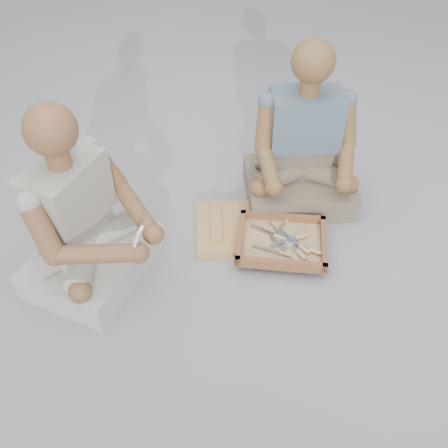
# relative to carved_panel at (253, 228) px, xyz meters

# --- Properties ---
(ground) EXTENTS (60.00, 60.00, 0.00)m
(ground) POSITION_rel_carved_panel_xyz_m (-0.05, -0.46, -0.02)
(ground) COLOR #9E9DA2
(ground) RESTS_ON ground
(carved_panel) EXTENTS (0.69, 0.52, 0.04)m
(carved_panel) POSITION_rel_carved_panel_xyz_m (0.00, 0.00, 0.00)
(carved_panel) COLOR #AC7242
(carved_panel) RESTS_ON ground
(tool_tray) EXTENTS (0.48, 0.38, 0.06)m
(tool_tray) POSITION_rel_carved_panel_xyz_m (0.16, -0.13, 0.04)
(tool_tray) COLOR brown
(tool_tray) RESTS_ON carved_panel
(chisel_0) EXTENTS (0.16, 0.17, 0.02)m
(chisel_0) POSITION_rel_carved_panel_xyz_m (0.21, -0.23, 0.05)
(chisel_0) COLOR silver
(chisel_0) RESTS_ON tool_tray
(chisel_1) EXTENTS (0.22, 0.07, 0.02)m
(chisel_1) POSITION_rel_carved_panel_xyz_m (0.17, -0.22, 0.05)
(chisel_1) COLOR silver
(chisel_1) RESTS_ON tool_tray
(chisel_2) EXTENTS (0.17, 0.17, 0.02)m
(chisel_2) POSITION_rel_carved_panel_xyz_m (0.27, -0.17, 0.05)
(chisel_2) COLOR silver
(chisel_2) RESTS_ON tool_tray
(chisel_3) EXTENTS (0.21, 0.11, 0.02)m
(chisel_3) POSITION_rel_carved_panel_xyz_m (0.13, -0.10, 0.06)
(chisel_3) COLOR silver
(chisel_3) RESTS_ON tool_tray
(chisel_4) EXTENTS (0.14, 0.19, 0.02)m
(chisel_4) POSITION_rel_carved_panel_xyz_m (0.26, -0.21, 0.06)
(chisel_4) COLOR silver
(chisel_4) RESTS_ON tool_tray
(chisel_5) EXTENTS (0.21, 0.10, 0.02)m
(chisel_5) POSITION_rel_carved_panel_xyz_m (0.32, -0.19, 0.06)
(chisel_5) COLOR silver
(chisel_5) RESTS_ON tool_tray
(chisel_6) EXTENTS (0.20, 0.12, 0.02)m
(chisel_6) POSITION_rel_carved_panel_xyz_m (0.25, -0.10, 0.06)
(chisel_6) COLOR silver
(chisel_6) RESTS_ON tool_tray
(chisel_7) EXTENTS (0.14, 0.19, 0.02)m
(chisel_7) POSITION_rel_carved_panel_xyz_m (0.20, -0.21, 0.05)
(chisel_7) COLOR silver
(chisel_7) RESTS_ON tool_tray
(chisel_8) EXTENTS (0.11, 0.21, 0.02)m
(chisel_8) POSITION_rel_carved_panel_xyz_m (0.18, 0.03, 0.05)
(chisel_8) COLOR silver
(chisel_8) RESTS_ON tool_tray
(chisel_9) EXTENTS (0.15, 0.19, 0.02)m
(chisel_9) POSITION_rel_carved_panel_xyz_m (0.18, -0.12, 0.04)
(chisel_9) COLOR silver
(chisel_9) RESTS_ON tool_tray
(wood_chip_0) EXTENTS (0.02, 0.02, 0.00)m
(wood_chip_0) POSITION_rel_carved_panel_xyz_m (0.42, -0.27, -0.02)
(wood_chip_0) COLOR tan
(wood_chip_0) RESTS_ON ground
(wood_chip_1) EXTENTS (0.02, 0.02, 0.00)m
(wood_chip_1) POSITION_rel_carved_panel_xyz_m (0.43, -0.36, -0.02)
(wood_chip_1) COLOR tan
(wood_chip_1) RESTS_ON ground
(wood_chip_2) EXTENTS (0.02, 0.02, 0.00)m
(wood_chip_2) POSITION_rel_carved_panel_xyz_m (0.47, -0.38, -0.02)
(wood_chip_2) COLOR tan
(wood_chip_2) RESTS_ON ground
(wood_chip_3) EXTENTS (0.02, 0.02, 0.00)m
(wood_chip_3) POSITION_rel_carved_panel_xyz_m (0.22, -0.28, -0.02)
(wood_chip_3) COLOR tan
(wood_chip_3) RESTS_ON ground
(wood_chip_4) EXTENTS (0.02, 0.02, 0.00)m
(wood_chip_4) POSITION_rel_carved_panel_xyz_m (-0.17, -0.34, -0.02)
(wood_chip_4) COLOR tan
(wood_chip_4) RESTS_ON ground
(wood_chip_5) EXTENTS (0.02, 0.02, 0.00)m
(wood_chip_5) POSITION_rel_carved_panel_xyz_m (-0.05, -0.40, -0.02)
(wood_chip_5) COLOR tan
(wood_chip_5) RESTS_ON ground
(wood_chip_6) EXTENTS (0.02, 0.02, 0.00)m
(wood_chip_6) POSITION_rel_carved_panel_xyz_m (-0.18, -0.26, -0.02)
(wood_chip_6) COLOR tan
(wood_chip_6) RESTS_ON ground
(wood_chip_7) EXTENTS (0.02, 0.02, 0.00)m
(wood_chip_7) POSITION_rel_carved_panel_xyz_m (0.17, -0.35, -0.02)
(wood_chip_7) COLOR tan
(wood_chip_7) RESTS_ON ground
(wood_chip_8) EXTENTS (0.02, 0.02, 0.00)m
(wood_chip_8) POSITION_rel_carved_panel_xyz_m (0.05, -0.31, -0.02)
(wood_chip_8) COLOR tan
(wood_chip_8) RESTS_ON ground
(wood_chip_9) EXTENTS (0.02, 0.02, 0.00)m
(wood_chip_9) POSITION_rel_carved_panel_xyz_m (0.39, -0.43, -0.02)
(wood_chip_9) COLOR tan
(wood_chip_9) RESTS_ON ground
(wood_chip_10) EXTENTS (0.02, 0.02, 0.00)m
(wood_chip_10) POSITION_rel_carved_panel_xyz_m (0.26, -0.09, -0.02)
(wood_chip_10) COLOR tan
(wood_chip_10) RESTS_ON ground
(craftsman) EXTENTS (0.72, 0.73, 0.97)m
(craftsman) POSITION_rel_carved_panel_xyz_m (-0.78, -0.40, 0.31)
(craftsman) COLOR beige
(craftsman) RESTS_ON ground
(companion) EXTENTS (0.70, 0.60, 0.96)m
(companion) POSITION_rel_carved_panel_xyz_m (0.24, 0.34, 0.30)
(companion) COLOR #7D6F5A
(companion) RESTS_ON ground
(mobile_phone) EXTENTS (0.06, 0.05, 0.11)m
(mobile_phone) POSITION_rel_carved_panel_xyz_m (-0.46, -0.56, 0.43)
(mobile_phone) COLOR white
(mobile_phone) RESTS_ON craftsman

